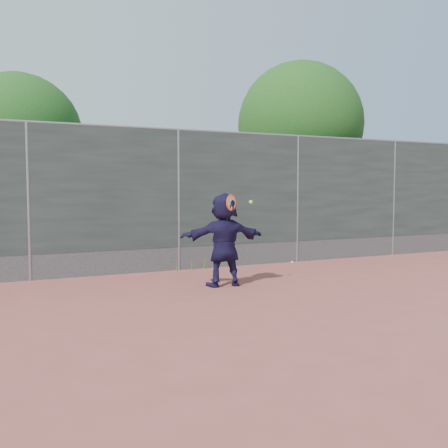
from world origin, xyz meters
name	(u,v)px	position (x,y,z in m)	size (l,w,h in m)	color
ground	(256,304)	(0.00, 0.00, 0.00)	(80.00, 80.00, 0.00)	#9E4C42
player	(224,240)	(0.15, 1.49, 0.84)	(1.55, 0.50, 1.68)	#1A153B
ball_ground	(292,263)	(2.68, 3.20, 0.03)	(0.07, 0.07, 0.07)	#C9EC34
fence	(179,197)	(0.00, 3.50, 1.58)	(20.00, 0.06, 3.03)	#38423D
swing_action	(233,204)	(0.23, 1.30, 1.49)	(0.56, 0.17, 0.51)	#E54515
tree_right	(304,129)	(4.68, 5.75, 3.49)	(3.78, 3.60, 5.39)	#382314
tree_left	(26,140)	(-2.85, 6.55, 2.94)	(3.15, 3.00, 4.53)	#382314
weed_clump	(194,264)	(0.29, 3.38, 0.13)	(0.68, 0.07, 0.30)	#387226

